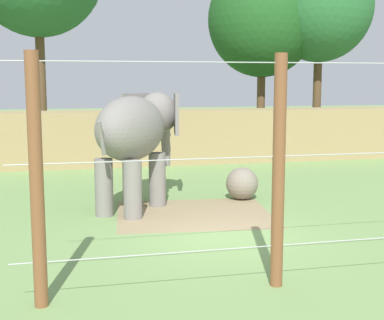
# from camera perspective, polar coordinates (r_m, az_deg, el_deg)

# --- Properties ---
(ground_plane) EXTENTS (120.00, 120.00, 0.00)m
(ground_plane) POSITION_cam_1_polar(r_m,az_deg,el_deg) (13.40, 3.17, -7.80)
(ground_plane) COLOR #759956
(dirt_patch) EXTENTS (4.60, 4.07, 0.01)m
(dirt_patch) POSITION_cam_1_polar(r_m,az_deg,el_deg) (15.48, 0.20, -5.57)
(dirt_patch) COLOR #937F5B
(dirt_patch) RESTS_ON ground
(embankment_wall) EXTENTS (36.00, 1.80, 2.36)m
(embankment_wall) POSITION_cam_1_polar(r_m,az_deg,el_deg) (24.49, -4.47, 2.35)
(embankment_wall) COLOR tan
(embankment_wall) RESTS_ON ground
(elephant) EXTENTS (3.31, 4.01, 3.32)m
(elephant) POSITION_cam_1_polar(r_m,az_deg,el_deg) (15.91, -5.76, 2.80)
(elephant) COLOR gray
(elephant) RESTS_ON ground
(enrichment_ball) EXTENTS (1.01, 1.01, 1.01)m
(enrichment_ball) POSITION_cam_1_polar(r_m,az_deg,el_deg) (17.30, 5.18, -2.43)
(enrichment_ball) COLOR gray
(enrichment_ball) RESTS_ON ground
(cable_fence) EXTENTS (9.15, 0.23, 4.17)m
(cable_fence) POSITION_cam_1_polar(r_m,az_deg,el_deg) (9.88, 8.72, -1.27)
(cable_fence) COLOR brown
(cable_fence) RESTS_ON ground
(tree_left_of_centre) EXTENTS (5.54, 5.54, 10.42)m
(tree_left_of_centre) POSITION_cam_1_polar(r_m,az_deg,el_deg) (30.86, 13.03, 15.13)
(tree_left_of_centre) COLOR brown
(tree_left_of_centre) RESTS_ON ground
(tree_right_of_centre) EXTENTS (5.78, 5.78, 9.89)m
(tree_right_of_centre) POSITION_cam_1_polar(r_m,az_deg,el_deg) (30.54, 7.25, 14.12)
(tree_right_of_centre) COLOR brown
(tree_right_of_centre) RESTS_ON ground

